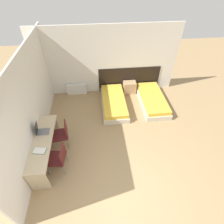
% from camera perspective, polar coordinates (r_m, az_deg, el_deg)
% --- Properties ---
extents(ground_plane, '(20.00, 20.00, 0.00)m').
position_cam_1_polar(ground_plane, '(4.82, 3.35, -25.16)').
color(ground_plane, '#9E7F56').
extents(wall_back, '(5.53, 0.05, 2.70)m').
position_cam_1_polar(wall_back, '(6.99, -1.80, 16.20)').
color(wall_back, silver).
rests_on(wall_back, ground_plane).
extents(wall_left, '(0.05, 5.44, 2.70)m').
position_cam_1_polar(wall_left, '(5.39, -24.75, 2.96)').
color(wall_left, silver).
rests_on(wall_left, ground_plane).
extents(headboard_panel, '(2.54, 0.03, 1.04)m').
position_cam_1_polar(headboard_panel, '(7.48, 5.59, 10.65)').
color(headboard_panel, black).
rests_on(headboard_panel, ground_plane).
extents(bed_near_window, '(0.92, 2.02, 0.35)m').
position_cam_1_polar(bed_near_window, '(6.74, 0.58, 3.14)').
color(bed_near_window, beige).
rests_on(bed_near_window, ground_plane).
extents(bed_near_door, '(0.92, 2.02, 0.35)m').
position_cam_1_polar(bed_near_door, '(7.04, 13.00, 3.88)').
color(bed_near_door, beige).
rests_on(bed_near_door, ground_plane).
extents(nightstand, '(0.52, 0.34, 0.49)m').
position_cam_1_polar(nightstand, '(7.46, 5.73, 8.02)').
color(nightstand, tan).
rests_on(nightstand, ground_plane).
extents(radiator, '(0.82, 0.12, 0.48)m').
position_cam_1_polar(radiator, '(7.48, -11.41, 7.38)').
color(radiator, silver).
rests_on(radiator, ground_plane).
extents(desk, '(0.52, 1.97, 0.73)m').
position_cam_1_polar(desk, '(5.20, -21.45, -9.80)').
color(desk, '#C6B28E').
rests_on(desk, ground_plane).
extents(chair_near_laptop, '(0.52, 0.52, 0.87)m').
position_cam_1_polar(chair_near_laptop, '(5.41, -16.15, -6.71)').
color(chair_near_laptop, '#511919').
rests_on(chair_near_laptop, ground_plane).
extents(chair_near_notebook, '(0.52, 0.52, 0.87)m').
position_cam_1_polar(chair_near_notebook, '(4.91, -17.18, -14.02)').
color(chair_near_notebook, '#511919').
rests_on(chair_near_notebook, ground_plane).
extents(laptop, '(0.34, 0.26, 0.34)m').
position_cam_1_polar(laptop, '(5.25, -22.17, -5.61)').
color(laptop, slate).
rests_on(laptop, desk).
extents(open_notebook, '(0.36, 0.25, 0.02)m').
position_cam_1_polar(open_notebook, '(4.88, -22.59, -11.58)').
color(open_notebook, '#236B3D').
rests_on(open_notebook, desk).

